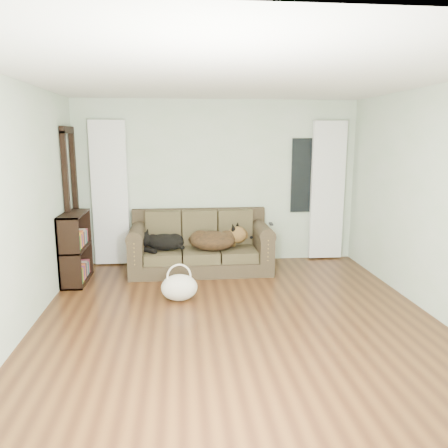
{
  "coord_description": "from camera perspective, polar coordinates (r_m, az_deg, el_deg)",
  "views": [
    {
      "loc": [
        -0.62,
        -4.5,
        2.03
      ],
      "look_at": [
        0.01,
        1.6,
        0.8
      ],
      "focal_mm": 35.0,
      "sensor_mm": 36.0,
      "label": 1
    }
  ],
  "objects": [
    {
      "name": "door_casing",
      "position": [
        6.8,
        -19.25,
        2.46
      ],
      "size": [
        0.07,
        0.6,
        2.1
      ],
      "primitive_type": "cube",
      "color": "black",
      "rests_on": "ground"
    },
    {
      "name": "bookshelf",
      "position": [
        6.48,
        -18.83,
        -2.9
      ],
      "size": [
        0.38,
        0.82,
        0.99
      ],
      "primitive_type": "cube",
      "rotation": [
        0.0,
        0.0,
        -0.11
      ],
      "color": "black",
      "rests_on": "floor"
    },
    {
      "name": "floor",
      "position": [
        4.97,
        1.87,
        -12.72
      ],
      "size": [
        5.0,
        5.0,
        0.0
      ],
      "primitive_type": "plane",
      "color": "#3B2011",
      "rests_on": "ground"
    },
    {
      "name": "tv_remote",
      "position": [
        6.64,
        6.16,
        0.03
      ],
      "size": [
        0.06,
        0.18,
        0.02
      ],
      "primitive_type": "cube",
      "rotation": [
        0.0,
        0.0,
        -0.09
      ],
      "color": "black",
      "rests_on": "sofa"
    },
    {
      "name": "dog_black_lab",
      "position": [
        6.62,
        -8.02,
        -2.26
      ],
      "size": [
        0.67,
        0.55,
        0.25
      ],
      "primitive_type": "ellipsoid",
      "rotation": [
        0.0,
        0.0,
        -0.27
      ],
      "color": "black",
      "rests_on": "sofa"
    },
    {
      "name": "wall_right",
      "position": [
        5.38,
        26.44,
        2.4
      ],
      "size": [
        0.04,
        5.0,
        2.6
      ],
      "primitive_type": "cube",
      "color": "beige",
      "rests_on": "ground"
    },
    {
      "name": "dog_shepherd",
      "position": [
        6.57,
        -1.17,
        -2.17
      ],
      "size": [
        0.83,
        0.68,
        0.32
      ],
      "primitive_type": "ellipsoid",
      "rotation": [
        0.0,
        0.0,
        2.88
      ],
      "color": "black",
      "rests_on": "sofa"
    },
    {
      "name": "wall_back",
      "position": [
        7.06,
        -0.81,
        5.45
      ],
      "size": [
        4.5,
        0.04,
        2.6
      ],
      "primitive_type": "cube",
      "color": "beige",
      "rests_on": "ground"
    },
    {
      "name": "curtain_left",
      "position": [
        7.05,
        -14.66,
        3.85
      ],
      "size": [
        0.55,
        0.08,
        2.25
      ],
      "primitive_type": "cube",
      "color": "white",
      "rests_on": "ground"
    },
    {
      "name": "curtain_right",
      "position": [
        7.38,
        13.35,
        4.23
      ],
      "size": [
        0.55,
        0.08,
        2.25
      ],
      "primitive_type": "cube",
      "color": "white",
      "rests_on": "ground"
    },
    {
      "name": "wall_left",
      "position": [
        4.84,
        -25.49,
        1.59
      ],
      "size": [
        0.04,
        5.0,
        2.6
      ],
      "primitive_type": "cube",
      "color": "beige",
      "rests_on": "ground"
    },
    {
      "name": "window_pane",
      "position": [
        7.29,
        10.7,
        6.23
      ],
      "size": [
        0.5,
        0.03,
        1.2
      ],
      "primitive_type": "cube",
      "color": "black",
      "rests_on": "wall_back"
    },
    {
      "name": "tote_bag",
      "position": [
        5.56,
        -5.86,
        -8.32
      ],
      "size": [
        0.51,
        0.42,
        0.33
      ],
      "primitive_type": "ellipsoid",
      "rotation": [
        0.0,
        0.0,
        -0.15
      ],
      "color": "silver",
      "rests_on": "floor"
    },
    {
      "name": "sofa",
      "position": [
        6.67,
        -3.08,
        -2.34
      ],
      "size": [
        2.12,
        0.91,
        0.87
      ],
      "primitive_type": "cube",
      "color": "black",
      "rests_on": "floor"
    },
    {
      "name": "ceiling",
      "position": [
        4.57,
        2.09,
        18.54
      ],
      "size": [
        5.0,
        5.0,
        0.0
      ],
      "primitive_type": "plane",
      "color": "white",
      "rests_on": "ground"
    }
  ]
}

